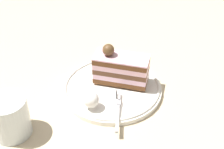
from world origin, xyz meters
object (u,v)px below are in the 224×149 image
fork (118,109)px  drink_glass_near (10,119)px  whipped_cream_dollop (91,100)px  dessert_plate (112,88)px  cake_slice (121,68)px

fork → drink_glass_near: (-0.15, 0.14, 0.02)m
whipped_cream_dollop → drink_glass_near: drink_glass_near is taller
dessert_plate → drink_glass_near: 0.23m
whipped_cream_dollop → fork: size_ratio=0.32×
whipped_cream_dollop → drink_glass_near: 0.16m
dessert_plate → fork: 0.08m
cake_slice → drink_glass_near: size_ratio=1.60×
dessert_plate → cake_slice: cake_slice is taller
dessert_plate → cake_slice: bearing=-14.4°
dessert_plate → whipped_cream_dollop: whipped_cream_dollop is taller
whipped_cream_dollop → fork: 0.06m
fork → dessert_plate: bearing=42.2°
cake_slice → drink_glass_near: bearing=157.2°
whipped_cream_dollop → drink_glass_near: bearing=144.5°
dessert_plate → cake_slice: size_ratio=1.71×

